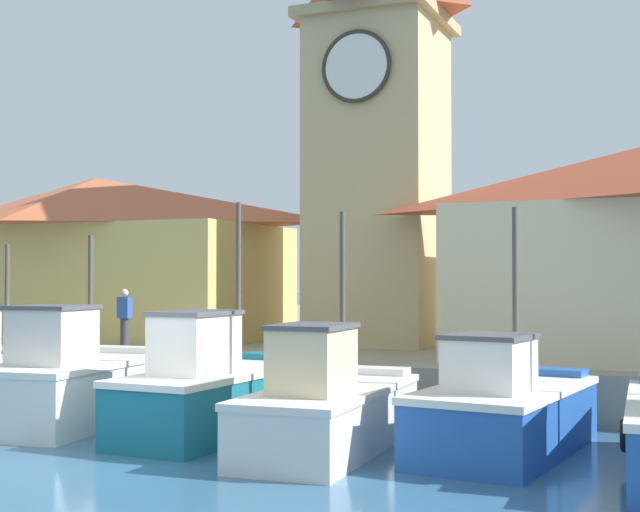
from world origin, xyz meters
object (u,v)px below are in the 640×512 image
at_px(fishing_boat_left_inner, 73,384).
at_px(warehouse_left, 96,255).
at_px(fishing_boat_mid_left, 218,392).
at_px(dock_worker_near_tower, 124,318).
at_px(fishing_boat_mid_right, 504,411).
at_px(fishing_boat_center, 329,408).
at_px(clock_tower, 378,113).

relative_size(fishing_boat_left_inner, warehouse_left, 0.40).
bearing_deg(warehouse_left, fishing_boat_mid_left, -42.88).
xyz_separation_m(fishing_boat_mid_left, dock_worker_near_tower, (-5.57, 4.83, 1.09)).
bearing_deg(fishing_boat_mid_right, fishing_boat_center, -162.10).
relative_size(fishing_boat_mid_left, clock_tower, 0.37).
bearing_deg(dock_worker_near_tower, fishing_boat_center, -34.26).
relative_size(fishing_boat_mid_left, fishing_boat_mid_right, 1.09).
height_order(fishing_boat_mid_right, warehouse_left, warehouse_left).
relative_size(fishing_boat_left_inner, dock_worker_near_tower, 3.01).
bearing_deg(fishing_boat_center, fishing_boat_mid_left, 164.69).
relative_size(fishing_boat_left_inner, fishing_boat_mid_left, 0.93).
distance_m(fishing_boat_left_inner, warehouse_left, 11.51).
xyz_separation_m(fishing_boat_mid_left, fishing_boat_center, (2.55, -0.70, -0.06)).
xyz_separation_m(fishing_boat_left_inner, dock_worker_near_tower, (-2.34, 5.05, 1.06)).
bearing_deg(fishing_boat_center, warehouse_left, 141.64).
bearing_deg(warehouse_left, fishing_boat_center, -38.36).
xyz_separation_m(fishing_boat_center, dock_worker_near_tower, (-8.12, 5.53, 1.16)).
distance_m(fishing_boat_mid_right, dock_worker_near_tower, 11.93).
bearing_deg(fishing_boat_center, dock_worker_near_tower, 145.74).
bearing_deg(clock_tower, dock_worker_near_tower, -139.60).
height_order(fishing_boat_center, clock_tower, clock_tower).
bearing_deg(dock_worker_near_tower, warehouse_left, 134.64).
xyz_separation_m(fishing_boat_mid_left, fishing_boat_mid_right, (5.37, 0.21, -0.08)).
bearing_deg(fishing_boat_mid_left, warehouse_left, 137.12).
distance_m(fishing_boat_mid_left, warehouse_left, 13.43).
xyz_separation_m(fishing_boat_center, warehouse_left, (-12.16, 9.62, 2.95)).
distance_m(fishing_boat_mid_right, warehouse_left, 17.58).
xyz_separation_m(clock_tower, dock_worker_near_tower, (-5.47, -4.66, -5.85)).
xyz_separation_m(fishing_boat_center, fishing_boat_mid_right, (2.82, 0.91, -0.01)).
relative_size(fishing_boat_center, dock_worker_near_tower, 3.17).
distance_m(fishing_boat_mid_right, clock_tower, 12.85).
bearing_deg(fishing_boat_mid_left, fishing_boat_mid_right, 2.27).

